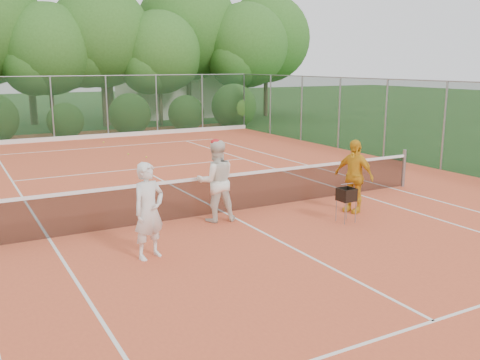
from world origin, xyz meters
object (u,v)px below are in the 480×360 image
object	(u,v)px
player_white	(149,211)
player_yellow	(354,176)
player_center_grp	(216,181)
ball_hopper	(346,195)

from	to	relation	value
player_white	player_yellow	distance (m)	5.48
player_center_grp	player_yellow	world-z (taller)	player_center_grp
player_yellow	ball_hopper	size ratio (longest dim) A/B	2.25
player_white	ball_hopper	size ratio (longest dim) A/B	2.29
player_center_grp	ball_hopper	distance (m)	3.00
player_center_grp	player_white	bearing A→B (deg)	-144.14
player_center_grp	player_yellow	xyz separation A→B (m)	(3.28, -0.92, -0.05)
player_center_grp	ball_hopper	bearing A→B (deg)	-30.83
player_center_grp	player_yellow	size ratio (longest dim) A/B	1.07
player_yellow	player_white	bearing A→B (deg)	-100.54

